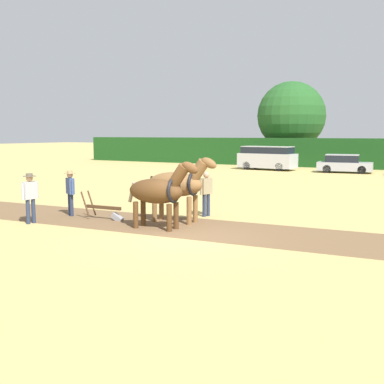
% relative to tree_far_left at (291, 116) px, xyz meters
% --- Properties ---
extents(ground_plane, '(240.00, 240.00, 0.00)m').
position_rel_tree_far_left_xyz_m(ground_plane, '(8.60, -37.30, -5.08)').
color(ground_plane, tan).
extents(plowed_furrow_strip, '(30.50, 5.25, 0.01)m').
position_rel_tree_far_left_xyz_m(plowed_furrow_strip, '(2.52, -36.19, -5.07)').
color(plowed_furrow_strip, brown).
rests_on(plowed_furrow_strip, ground).
extents(hedgerow, '(63.53, 1.58, 2.77)m').
position_rel_tree_far_left_xyz_m(hedgerow, '(8.60, -3.94, -3.69)').
color(hedgerow, '#194719').
rests_on(hedgerow, ground).
extents(tree_far_left, '(7.19, 7.19, 8.68)m').
position_rel_tree_far_left_xyz_m(tree_far_left, '(0.00, 0.00, 0.00)').
color(tree_far_left, '#423323').
rests_on(tree_far_left, ground).
extents(draft_horse_lead_left, '(2.74, 0.99, 2.38)m').
position_rel_tree_far_left_xyz_m(draft_horse_lead_left, '(7.23, -36.60, -3.79)').
color(draft_horse_lead_left, '#513319').
rests_on(draft_horse_lead_left, ground).
extents(draft_horse_lead_right, '(2.88, 1.05, 2.46)m').
position_rel_tree_far_left_xyz_m(draft_horse_lead_right, '(7.14, -35.23, -3.69)').
color(draft_horse_lead_right, brown).
rests_on(draft_horse_lead_right, ground).
extents(plow, '(1.77, 0.48, 1.13)m').
position_rel_tree_far_left_xyz_m(plow, '(4.53, -36.07, -4.75)').
color(plow, '#4C331E').
rests_on(plow, ground).
extents(farmer_at_plow, '(0.61, 0.45, 1.78)m').
position_rel_tree_far_left_xyz_m(farmer_at_plow, '(2.77, -36.10, -4.03)').
color(farmer_at_plow, '#28334C').
rests_on(farmer_at_plow, ground).
extents(farmer_beside_team, '(0.32, 0.67, 1.74)m').
position_rel_tree_far_left_xyz_m(farmer_beside_team, '(7.46, -33.60, -4.06)').
color(farmer_beside_team, '#28334C').
rests_on(farmer_beside_team, ground).
extents(farmer_onlooker_left, '(0.45, 0.69, 1.80)m').
position_rel_tree_far_left_xyz_m(farmer_onlooker_left, '(2.67, -38.02, -4.00)').
color(farmer_onlooker_left, '#28334C').
rests_on(farmer_onlooker_left, ground).
extents(parked_van, '(5.18, 2.40, 2.09)m').
position_rel_tree_far_left_xyz_m(parked_van, '(0.96, -9.56, -4.00)').
color(parked_van, '#BCBCC1').
rests_on(parked_van, ground).
extents(parked_car_left, '(4.55, 2.35, 1.50)m').
position_rel_tree_far_left_xyz_m(parked_car_left, '(7.61, -9.46, -4.35)').
color(parked_car_left, '#A8A8B2').
rests_on(parked_car_left, ground).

